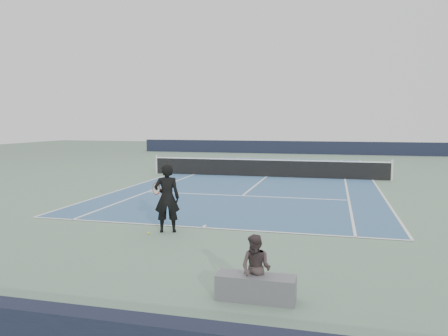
% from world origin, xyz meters
% --- Properties ---
extents(ground, '(80.00, 80.00, 0.00)m').
position_xyz_m(ground, '(0.00, 0.00, 0.00)').
color(ground, slate).
extents(court_surface, '(10.97, 23.77, 0.01)m').
position_xyz_m(court_surface, '(0.00, 0.00, 0.01)').
color(court_surface, '#385D85').
rests_on(court_surface, ground).
extents(tennis_net, '(12.90, 0.10, 1.07)m').
position_xyz_m(tennis_net, '(0.00, 0.00, 0.50)').
color(tennis_net, silver).
rests_on(tennis_net, ground).
extents(windscreen_far, '(30.00, 0.25, 1.20)m').
position_xyz_m(windscreen_far, '(0.00, 17.88, 0.60)').
color(windscreen_far, black).
rests_on(windscreen_far, ground).
extents(tennis_player, '(0.86, 0.70, 1.86)m').
position_xyz_m(tennis_player, '(-0.80, -12.52, 0.93)').
color(tennis_player, black).
rests_on(tennis_player, ground).
extents(tennis_ball, '(0.07, 0.07, 0.07)m').
position_xyz_m(tennis_ball, '(-1.18, -12.90, 0.03)').
color(tennis_ball, '#CBDD2D').
rests_on(tennis_ball, ground).
extents(spectator_bench, '(1.38, 0.80, 1.13)m').
position_xyz_m(spectator_bench, '(2.31, -16.42, 0.39)').
color(spectator_bench, slate).
rests_on(spectator_bench, ground).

